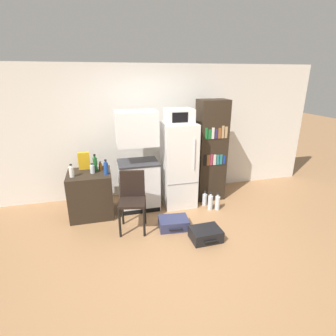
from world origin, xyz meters
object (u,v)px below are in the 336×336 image
Objects in this scene: microwave at (179,116)px; chair at (132,195)px; bottle_green_tall at (95,164)px; water_bottle_front at (217,203)px; cereal_box at (84,161)px; suitcase_small_flat at (174,223)px; bottle_clear_short at (92,169)px; bottle_amber_beer at (100,166)px; bottle_blue_soda at (106,168)px; bookshelf at (211,151)px; suitcase_large_flat at (206,234)px; refrigerator at (179,165)px; side_table at (91,194)px; kitchen_hutch at (138,166)px; bowl at (98,167)px; bottle_milk_white at (72,172)px; water_bottle_middle at (205,199)px; water_bottle_back at (210,202)px.

microwave is 1.58m from chair.
bottle_green_tall reaches higher than water_bottle_front.
cereal_box is 1.88m from suitcase_small_flat.
bottle_green_tall is 0.91m from chair.
bottle_clear_short is at bearing 152.08° from suitcase_small_flat.
bottle_amber_beer is 0.59× the size of bottle_blue_soda.
cereal_box is at bearing 142.84° from chair.
suitcase_large_flat is (-0.61, -1.36, -0.87)m from bookshelf.
cereal_box is at bearing 135.43° from bottle_blue_soda.
refrigerator is 1.31m from bottle_blue_soda.
bottle_green_tall is at bearing 179.01° from microwave.
bookshelf is 3.91× the size of suitcase_small_flat.
bottle_green_tall is (0.12, 0.06, 0.51)m from side_table.
kitchen_hutch is 6.98× the size of bottle_blue_soda.
bowl is (-1.44, 0.20, 0.03)m from refrigerator.
bottle_blue_soda reaches higher than bowl.
side_table is 2.25m from water_bottle_front.
side_table is 2.57× the size of bottle_green_tall.
kitchen_hutch reaches higher than bottle_green_tall.
bottle_blue_soda is at bearing -172.76° from microwave.
kitchen_hutch is 1.68m from suitcase_large_flat.
bottle_milk_white is 0.44× the size of suitcase_small_flat.
microwave is 1.81m from suitcase_small_flat.
suitcase_small_flat is at bearing 129.86° from suitcase_large_flat.
bowl is 0.54× the size of cereal_box.
bottle_green_tall reaches higher than bottle_milk_white.
water_bottle_middle is (-0.21, -0.32, -0.84)m from bookshelf.
chair is at bearing 146.50° from suitcase_large_flat.
water_bottle_middle is at bearing 43.01° from suitcase_small_flat.
chair is at bearing -28.20° from bottle_milk_white.
bottle_blue_soda is 1.92m from water_bottle_middle.
suitcase_small_flat is 1.73× the size of water_bottle_middle.
bottle_milk_white is at bearing -154.02° from bottle_amber_beer.
bowl is at bearing 2.95° from cereal_box.
refrigerator is 1.52m from bottle_clear_short.
bottle_clear_short is 0.57× the size of bottle_green_tall.
bottle_amber_beer is 1.58m from suitcase_small_flat.
water_bottle_back is (1.93, -0.60, -0.65)m from bowl.
chair is (-0.93, -0.64, -1.10)m from microwave.
kitchen_hutch is at bearing 85.38° from chair.
kitchen_hutch is 10.35× the size of bottle_clear_short.
bottle_clear_short is (-2.19, -0.16, -0.11)m from bookshelf.
cereal_box reaches higher than bottle_clear_short.
bottle_clear_short is 0.18m from bottle_amber_beer.
side_table is 0.55m from bottle_milk_white.
chair is at bearing -42.93° from side_table.
side_table is 2.04m from microwave.
bottle_clear_short reaches higher than water_bottle_back.
suitcase_large_flat is 0.92× the size of suitcase_small_flat.
chair is at bearing -172.64° from water_bottle_front.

